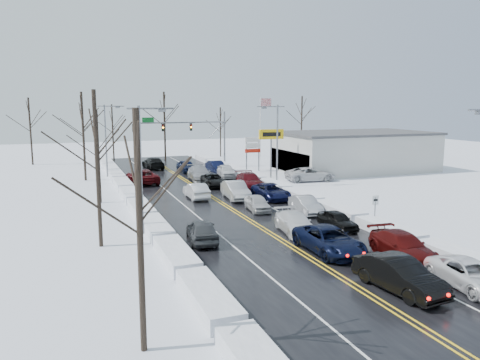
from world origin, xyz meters
name	(u,v)px	position (x,y,z in m)	size (l,w,h in m)	color
ground	(236,212)	(0.00, 0.00, 0.00)	(160.00, 160.00, 0.00)	silver
road_surface	(228,207)	(0.00, 2.00, 0.01)	(14.00, 84.00, 0.01)	black
snow_bank_left	(142,214)	(-7.60, 2.00, 0.00)	(1.61, 72.00, 0.76)	white
snow_bank_right	(304,201)	(7.60, 2.00, 0.00)	(1.61, 72.00, 0.76)	white
traffic_signal_mast	(191,130)	(3.45, 27.99, 5.48)	(13.28, 0.39, 8.00)	slate
tires_plus_sign	(271,138)	(10.50, 15.99, 4.99)	(3.20, 0.34, 6.00)	slate
used_vehicles_sign	(253,147)	(10.50, 22.00, 3.32)	(2.20, 0.22, 4.65)	slate
speed_limit_sign	(375,205)	(8.20, -8.00, 1.63)	(0.55, 0.09, 2.35)	slate
flagpole	(261,125)	(15.17, 30.00, 5.93)	(1.87, 1.20, 10.00)	silver
dealership_building	(354,151)	(23.98, 18.00, 2.66)	(20.40, 12.40, 5.30)	#B5B6B1
streetlight_ne	(276,139)	(8.30, 10.00, 5.31)	(3.20, 0.25, 9.00)	slate
streetlight_sw	(143,159)	(-8.30, -4.00, 5.31)	(3.20, 0.25, 9.00)	slate
streetlight_nw	(107,135)	(-8.30, 24.00, 5.31)	(3.20, 0.25, 9.00)	slate
tree_left_a	(138,185)	(-11.00, -20.00, 6.29)	(3.60, 3.60, 9.00)	#2D231C
tree_left_b	(96,138)	(-11.50, -6.00, 6.99)	(4.00, 4.00, 10.00)	#2D231C
tree_left_c	(98,139)	(-10.50, 8.00, 5.94)	(3.40, 3.40, 8.50)	#2D231C
tree_left_d	(83,119)	(-11.20, 22.00, 7.33)	(4.20, 4.20, 10.50)	#2D231C
tree_left_e	(82,121)	(-10.80, 34.00, 6.64)	(3.80, 3.80, 9.50)	#2D231C
tree_far_a	(30,118)	(-18.00, 40.00, 6.99)	(4.00, 4.00, 10.00)	#2D231C
tree_far_b	(112,121)	(-6.00, 41.00, 6.29)	(3.60, 3.60, 9.00)	#2D231C
tree_far_c	(164,113)	(2.00, 39.00, 7.68)	(4.40, 4.40, 11.00)	#2D231C
tree_far_d	(220,122)	(12.00, 40.50, 5.94)	(3.40, 3.40, 8.50)	#2D231C
tree_far_e	(302,113)	(28.00, 41.00, 7.33)	(4.20, 4.20, 10.50)	#2D231C
queued_car_1	(398,291)	(1.66, -18.79, 0.00)	(1.77, 5.07, 1.67)	black
queued_car_2	(329,252)	(1.63, -12.32, 0.00)	(2.63, 5.70, 1.58)	black
queued_car_3	(295,233)	(1.74, -7.54, 0.00)	(2.02, 4.98, 1.44)	white
queued_car_4	(257,211)	(1.89, -0.23, 0.00)	(1.61, 4.00, 1.36)	silver
queued_car_5	(236,199)	(1.87, 5.20, 0.00)	(1.81, 5.18, 1.71)	gray
queued_car_6	(214,187)	(1.91, 12.45, 0.00)	(2.32, 5.03, 1.40)	black
queued_car_7	(200,180)	(1.63, 17.17, 0.00)	(2.35, 5.78, 1.68)	#95979D
queued_car_8	(187,172)	(1.87, 24.43, 0.00)	(1.87, 4.65, 1.58)	black
queued_car_10	(470,288)	(5.29, -19.71, 0.00)	(2.29, 4.96, 1.38)	white
queued_car_11	(402,258)	(5.13, -14.85, 0.00)	(2.15, 5.29, 1.53)	#440A09
queued_car_12	(337,229)	(5.12, -7.75, 0.00)	(1.56, 3.88, 1.32)	black
queued_car_13	(305,213)	(5.36, -2.45, 0.00)	(1.52, 4.35, 1.43)	#9D9FA4
queued_car_14	(271,199)	(5.06, 3.94, 0.00)	(2.46, 5.34, 1.49)	black
queued_car_15	(250,188)	(5.34, 10.21, 0.00)	(2.27, 5.59, 1.62)	#45090E
queued_car_16	(226,177)	(5.39, 18.26, 0.00)	(1.89, 4.70, 1.60)	silver
queued_car_17	(216,173)	(5.38, 22.21, 0.00)	(1.67, 4.79, 1.58)	black
oncoming_car_0	(196,198)	(-1.64, 6.75, 0.00)	(1.60, 4.59, 1.51)	white
oncoming_car_1	(142,183)	(-5.18, 17.29, 0.00)	(2.73, 5.93, 1.65)	#4B0A0D
oncoming_car_2	(153,169)	(-1.76, 29.19, 0.00)	(2.29, 5.62, 1.63)	black
oncoming_car_3	(202,242)	(-5.09, -7.32, 0.00)	(1.82, 4.53, 1.54)	#3D4042
parked_car_0	(310,181)	(13.83, 11.97, 0.00)	(2.75, 5.97, 1.66)	silver
parked_car_1	(318,175)	(17.17, 15.92, 0.00)	(2.03, 4.99, 1.45)	gray
parked_car_2	(285,170)	(14.97, 21.11, 0.00)	(1.93, 4.81, 1.64)	black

